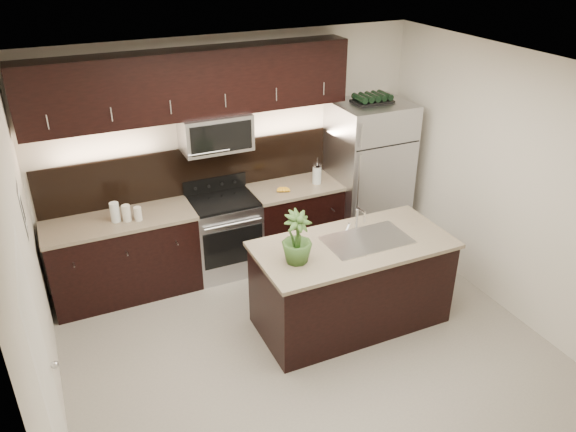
% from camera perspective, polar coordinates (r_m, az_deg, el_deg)
% --- Properties ---
extents(ground, '(4.50, 4.50, 0.00)m').
position_cam_1_polar(ground, '(5.70, 1.89, -13.19)').
color(ground, gray).
rests_on(ground, ground).
extents(room_walls, '(4.52, 4.02, 2.71)m').
position_cam_1_polar(room_walls, '(4.70, 1.19, 2.05)').
color(room_walls, beige).
rests_on(room_walls, ground).
extents(counter_run, '(3.51, 0.65, 0.94)m').
position_cam_1_polar(counter_run, '(6.60, -8.14, -2.28)').
color(counter_run, black).
rests_on(counter_run, ground).
extents(upper_fixtures, '(3.49, 0.40, 1.66)m').
position_cam_1_polar(upper_fixtures, '(6.10, -9.36, 12.16)').
color(upper_fixtures, black).
rests_on(upper_fixtures, counter_run).
extents(island, '(1.96, 0.96, 0.94)m').
position_cam_1_polar(island, '(5.79, 6.45, -6.78)').
color(island, black).
rests_on(island, ground).
extents(sink_faucet, '(0.84, 0.50, 0.28)m').
position_cam_1_polar(sink_faucet, '(5.61, 7.97, -2.25)').
color(sink_faucet, silver).
rests_on(sink_faucet, island).
extents(refrigerator, '(0.89, 0.81, 1.85)m').
position_cam_1_polar(refrigerator, '(7.13, 8.02, 4.16)').
color(refrigerator, '#B2B2B7').
rests_on(refrigerator, ground).
extents(wine_rack, '(0.46, 0.28, 0.11)m').
position_cam_1_polar(wine_rack, '(6.80, 8.56, 11.73)').
color(wine_rack, black).
rests_on(wine_rack, refrigerator).
extents(plant, '(0.35, 0.35, 0.50)m').
position_cam_1_polar(plant, '(5.09, 0.91, -2.22)').
color(plant, '#315220').
rests_on(plant, island).
extents(canisters, '(0.31, 0.16, 0.21)m').
position_cam_1_polar(canisters, '(6.12, -16.36, 0.31)').
color(canisters, silver).
rests_on(canisters, counter_run).
extents(french_press, '(0.11, 0.11, 0.32)m').
position_cam_1_polar(french_press, '(6.75, 2.95, 4.28)').
color(french_press, silver).
rests_on(french_press, counter_run).
extents(bananas, '(0.20, 0.17, 0.05)m').
position_cam_1_polar(bananas, '(6.57, -0.87, 2.72)').
color(bananas, gold).
rests_on(bananas, counter_run).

